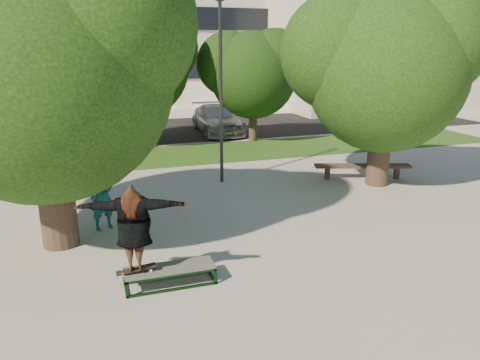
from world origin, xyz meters
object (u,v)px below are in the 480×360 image
object	(u,v)px
bystander	(102,196)
bench	(362,167)
grind_box	(170,276)
lamppost	(221,91)
tree_left	(36,56)
tree_right	(383,63)
car_grey	(116,127)
car_silver_b	(217,119)
car_dark	(71,127)

from	to	relation	value
bystander	bench	distance (m)	9.28
grind_box	lamppost	bearing A→B (deg)	65.80
grind_box	bystander	size ratio (longest dim) A/B	1.00
tree_left	lamppost	size ratio (longest dim) A/B	1.16
tree_right	bench	bearing A→B (deg)	91.63
bystander	bench	world-z (taller)	bystander
bystander	car_grey	xyz separation A→B (m)	(1.15, 11.90, -0.18)
tree_left	car_silver_b	size ratio (longest dim) A/B	1.40
lamppost	car_silver_b	size ratio (longest dim) A/B	1.20
lamppost	grind_box	size ratio (longest dim) A/B	3.39
tree_left	lamppost	distance (m)	6.70
bystander	car_silver_b	world-z (taller)	bystander
tree_left	bystander	xyz separation A→B (m)	(1.14, 0.65, -3.52)
tree_right	car_silver_b	bearing A→B (deg)	102.61
bench	tree_left	bearing A→B (deg)	-147.23
bench	car_grey	xyz separation A→B (m)	(-7.90, 9.88, 0.28)
car_dark	car_silver_b	bearing A→B (deg)	1.13
car_grey	grind_box	bearing A→B (deg)	-93.59
grind_box	car_grey	distance (m)	15.43
tree_left	tree_right	distance (m)	10.41
bystander	car_dark	size ratio (longest dim) A/B	0.43
tree_left	bench	size ratio (longest dim) A/B	2.10
tree_left	tree_right	bearing A→B (deg)	11.03
tree_right	bystander	distance (m)	9.71
car_grey	bench	bearing A→B (deg)	-54.79
lamppost	bench	xyz separation A→B (m)	(4.90, -1.24, -2.71)
car_grey	car_silver_b	world-z (taller)	car_silver_b
tree_right	car_grey	bearing A→B (deg)	126.87
tree_left	car_grey	size ratio (longest dim) A/B	1.37
bench	car_dark	world-z (taller)	car_dark
lamppost	grind_box	xyz separation A→B (m)	(-3.04, -6.77, -2.96)
bystander	car_silver_b	bearing A→B (deg)	42.21
bench	car_dark	size ratio (longest dim) A/B	0.80
tree_right	car_dark	size ratio (longest dim) A/B	1.55
lamppost	car_dark	distance (m)	11.02
tree_right	bystander	size ratio (longest dim) A/B	3.60
tree_right	lamppost	world-z (taller)	tree_right
car_silver_b	lamppost	bearing A→B (deg)	-103.29
grind_box	car_grey	bearing A→B (deg)	89.84
lamppost	car_grey	bearing A→B (deg)	109.14
tree_left	grind_box	size ratio (longest dim) A/B	3.95
tree_right	lamppost	size ratio (longest dim) A/B	1.07
grind_box	car_silver_b	distance (m)	16.95
grind_box	bench	bearing A→B (deg)	34.88
car_silver_b	bystander	bearing A→B (deg)	-116.37
tree_right	grind_box	bearing A→B (deg)	-148.61
tree_left	bench	bearing A→B (deg)	14.67
car_dark	lamppost	bearing A→B (deg)	-58.98
grind_box	tree_right	bearing A→B (deg)	31.39
tree_left	tree_right	xyz separation A→B (m)	(10.21, 1.99, -0.33)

